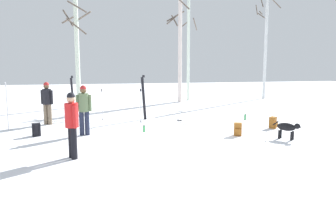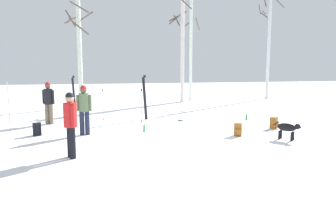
# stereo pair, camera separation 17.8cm
# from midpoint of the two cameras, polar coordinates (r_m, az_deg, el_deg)

# --- Properties ---
(ground_plane) EXTENTS (60.00, 60.00, 0.00)m
(ground_plane) POSITION_cam_midpoint_polar(r_m,az_deg,el_deg) (9.34, 0.91, -7.52)
(ground_plane) COLOR white
(person_0) EXTENTS (0.34, 0.48, 1.72)m
(person_0) POSITION_cam_midpoint_polar(r_m,az_deg,el_deg) (8.33, -16.90, -2.77)
(person_0) COLOR black
(person_0) RESTS_ON ground_plane
(person_1) EXTENTS (0.52, 0.34, 1.72)m
(person_1) POSITION_cam_midpoint_polar(r_m,az_deg,el_deg) (10.94, -14.72, -0.30)
(person_1) COLOR #1E2338
(person_1) RESTS_ON ground_plane
(person_2) EXTENTS (0.49, 0.34, 1.72)m
(person_2) POSITION_cam_midpoint_polar(r_m,az_deg,el_deg) (13.36, -20.76, 0.84)
(person_2) COLOR #72604C
(person_2) RESTS_ON ground_plane
(dog) EXTENTS (0.61, 0.72, 0.57)m
(dog) POSITION_cam_midpoint_polar(r_m,az_deg,el_deg) (10.71, 21.62, -3.97)
(dog) COLOR black
(dog) RESTS_ON ground_plane
(ski_pair_planted_0) EXTENTS (0.20, 0.21, 1.93)m
(ski_pair_planted_0) POSITION_cam_midpoint_polar(r_m,az_deg,el_deg) (13.90, -16.50, 1.18)
(ski_pair_planted_0) COLOR black
(ski_pair_planted_0) RESTS_ON ground_plane
(ski_pair_planted_1) EXTENTS (0.09, 0.14, 1.77)m
(ski_pair_planted_1) POSITION_cam_midpoint_polar(r_m,az_deg,el_deg) (12.78, -26.88, -0.22)
(ski_pair_planted_1) COLOR white
(ski_pair_planted_1) RESTS_ON ground_plane
(ski_pair_planted_2) EXTENTS (0.22, 0.17, 1.95)m
(ski_pair_planted_2) POSITION_cam_midpoint_polar(r_m,az_deg,el_deg) (13.65, -3.93, 1.40)
(ski_pair_planted_2) COLOR black
(ski_pair_planted_2) RESTS_ON ground_plane
(ski_pair_lying_0) EXTENTS (0.25, 1.75, 0.05)m
(ski_pair_lying_0) POSITION_cam_midpoint_polar(r_m,az_deg,el_deg) (13.30, 2.76, -2.93)
(ski_pair_lying_0) COLOR white
(ski_pair_lying_0) RESTS_ON ground_plane
(ski_poles_0) EXTENTS (0.07, 0.26, 1.43)m
(ski_poles_0) POSITION_cam_midpoint_polar(r_m,az_deg,el_deg) (12.72, -4.49, 0.02)
(ski_poles_0) COLOR #B2B2BC
(ski_poles_0) RESTS_ON ground_plane
(ski_poles_1) EXTENTS (0.07, 0.24, 1.38)m
(ski_poles_1) POSITION_cam_midpoint_polar(r_m,az_deg,el_deg) (13.52, -11.46, 0.23)
(ski_poles_1) COLOR #B2B2BC
(ski_poles_1) RESTS_ON ground_plane
(backpack_0) EXTENTS (0.32, 0.34, 0.44)m
(backpack_0) POSITION_cam_midpoint_polar(r_m,az_deg,el_deg) (10.84, 13.18, -4.43)
(backpack_0) COLOR #99591E
(backpack_0) RESTS_ON ground_plane
(backpack_1) EXTENTS (0.34, 0.35, 0.44)m
(backpack_1) POSITION_cam_midpoint_polar(r_m,az_deg,el_deg) (12.42, 19.30, -3.14)
(backpack_1) COLOR #99591E
(backpack_1) RESTS_ON ground_plane
(backpack_2) EXTENTS (0.31, 0.33, 0.44)m
(backpack_2) POSITION_cam_midpoint_polar(r_m,az_deg,el_deg) (11.48, -22.53, -4.15)
(backpack_2) COLOR black
(backpack_2) RESTS_ON ground_plane
(water_bottle_0) EXTENTS (0.08, 0.08, 0.26)m
(water_bottle_0) POSITION_cam_midpoint_polar(r_m,az_deg,el_deg) (13.92, 14.56, -2.22)
(water_bottle_0) COLOR green
(water_bottle_0) RESTS_ON ground_plane
(water_bottle_1) EXTENTS (0.08, 0.08, 0.25)m
(water_bottle_1) POSITION_cam_midpoint_polar(r_m,az_deg,el_deg) (11.20, -3.95, -4.37)
(water_bottle_1) COLOR green
(water_bottle_1) RESTS_ON ground_plane
(birch_tree_0) EXTENTS (1.60, 1.56, 7.21)m
(birch_tree_0) POSITION_cam_midpoint_polar(r_m,az_deg,el_deg) (18.33, -15.76, 11.35)
(birch_tree_0) COLOR silver
(birch_tree_0) RESTS_ON ground_plane
(birch_tree_1) EXTENTS (1.35, 1.37, 6.48)m
(birch_tree_1) POSITION_cam_midpoint_polar(r_m,az_deg,el_deg) (19.77, 2.86, 10.42)
(birch_tree_1) COLOR silver
(birch_tree_1) RESTS_ON ground_plane
(birch_tree_2) EXTENTS (1.38, 1.27, 7.60)m
(birch_tree_2) POSITION_cam_midpoint_polar(r_m,az_deg,el_deg) (20.78, 4.46, 11.88)
(birch_tree_2) COLOR silver
(birch_tree_2) RESTS_ON ground_plane
(birch_tree_3) EXTENTS (1.67, 1.67, 7.53)m
(birch_tree_3) POSITION_cam_midpoint_polar(r_m,az_deg,el_deg) (22.91, 18.21, 11.12)
(birch_tree_3) COLOR silver
(birch_tree_3) RESTS_ON ground_plane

